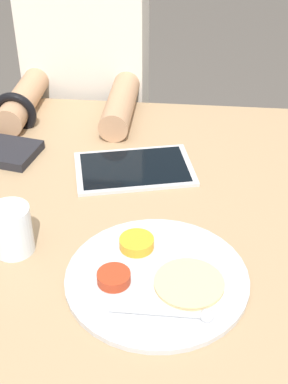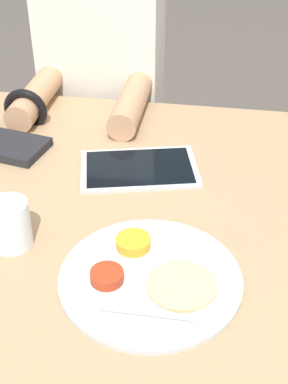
{
  "view_description": "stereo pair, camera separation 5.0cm",
  "coord_description": "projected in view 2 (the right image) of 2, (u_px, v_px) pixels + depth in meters",
  "views": [
    {
      "loc": [
        0.19,
        -0.8,
        1.33
      ],
      "look_at": [
        0.11,
        0.0,
        0.77
      ],
      "focal_mm": 50.0,
      "sensor_mm": 36.0,
      "label": 1
    },
    {
      "loc": [
        0.24,
        -0.79,
        1.33
      ],
      "look_at": [
        0.11,
        0.0,
        0.77
      ],
      "focal_mm": 50.0,
      "sensor_mm": 36.0,
      "label": 2
    }
  ],
  "objects": [
    {
      "name": "dining_table",
      "position": [
        95.0,
        336.0,
        1.23
      ],
      "size": [
        1.23,
        1.0,
        0.71
      ],
      "color": "#9E7F5B",
      "rests_on": "ground_plane"
    },
    {
      "name": "thali_tray",
      "position": [
        150.0,
        277.0,
        0.87
      ],
      "size": [
        0.3,
        0.3,
        0.03
      ],
      "color": "#B7BABF",
      "rests_on": "dining_table"
    },
    {
      "name": "red_notebook",
      "position": [
        4.0,
        146.0,
        1.22
      ],
      "size": [
        0.21,
        0.15,
        0.02
      ],
      "color": "silver",
      "rests_on": "dining_table"
    },
    {
      "name": "tablet_device",
      "position": [
        139.0,
        168.0,
        1.15
      ],
      "size": [
        0.28,
        0.22,
        0.01
      ],
      "color": "#B7B7BC",
      "rests_on": "dining_table"
    },
    {
      "name": "person_diner",
      "position": [
        105.0,
        124.0,
        1.63
      ],
      "size": [
        0.35,
        0.47,
        1.19
      ],
      "color": "black",
      "rests_on": "ground_plane"
    },
    {
      "name": "drinking_glass",
      "position": [
        10.0,
        224.0,
        0.92
      ],
      "size": [
        0.07,
        0.07,
        0.09
      ],
      "color": "silver",
      "rests_on": "dining_table"
    }
  ]
}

